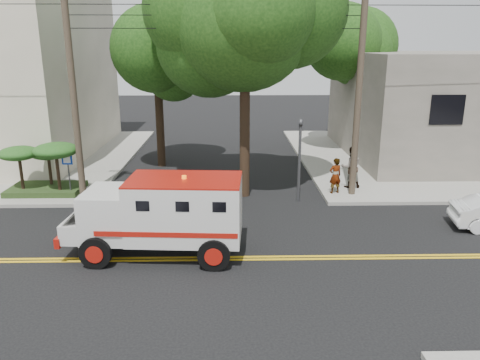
{
  "coord_description": "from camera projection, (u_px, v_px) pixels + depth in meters",
  "views": [
    {
      "loc": [
        0.86,
        -13.64,
        6.58
      ],
      "look_at": [
        1.23,
        3.49,
        1.6
      ],
      "focal_mm": 35.0,
      "sensor_mm": 36.0,
      "label": 1
    }
  ],
  "objects": [
    {
      "name": "palm_planter",
      "position": [
        43.0,
        160.0,
        20.66
      ],
      "size": [
        3.52,
        2.63,
        2.36
      ],
      "color": "#1E3314",
      "rests_on": "sidewalk_nw"
    },
    {
      "name": "tree_main",
      "position": [
        256.0,
        28.0,
        18.91
      ],
      "size": [
        6.08,
        5.7,
        9.85
      ],
      "color": "black",
      "rests_on": "ground"
    },
    {
      "name": "sidewalk_ne",
      "position": [
        440.0,
        157.0,
        28.13
      ],
      "size": [
        17.0,
        17.0,
        0.15
      ],
      "primitive_type": "cube",
      "color": "gray",
      "rests_on": "ground"
    },
    {
      "name": "pedestrian_a",
      "position": [
        335.0,
        176.0,
        20.81
      ],
      "size": [
        0.68,
        0.55,
        1.62
      ],
      "primitive_type": "imported",
      "rotation": [
        0.0,
        0.0,
        3.46
      ],
      "color": "gray",
      "rests_on": "sidewalk_ne"
    },
    {
      "name": "traffic_signal",
      "position": [
        300.0,
        152.0,
        19.75
      ],
      "size": [
        0.15,
        0.18,
        3.6
      ],
      "color": "#3F3F42",
      "rests_on": "ground"
    },
    {
      "name": "armored_truck",
      "position": [
        162.0,
        212.0,
        14.82
      ],
      "size": [
        5.79,
        2.6,
        2.58
      ],
      "rotation": [
        0.0,
        0.0,
        -0.06
      ],
      "color": "silver",
      "rests_on": "ground"
    },
    {
      "name": "ground",
      "position": [
        204.0,
        259.0,
        14.92
      ],
      "size": [
        100.0,
        100.0,
        0.0
      ],
      "primitive_type": "plane",
      "color": "black",
      "rests_on": "ground"
    },
    {
      "name": "utility_pole_right",
      "position": [
        358.0,
        96.0,
        19.74
      ],
      "size": [
        0.28,
        0.28,
        9.0
      ],
      "primitive_type": "cylinder",
      "color": "#382D23",
      "rests_on": "ground"
    },
    {
      "name": "building_right",
      "position": [
        467.0,
        104.0,
        27.79
      ],
      "size": [
        14.0,
        12.0,
        6.0
      ],
      "primitive_type": "cube",
      "color": "#645F55",
      "rests_on": "sidewalk_ne"
    },
    {
      "name": "accessibility_sign",
      "position": [
        68.0,
        169.0,
        20.33
      ],
      "size": [
        0.45,
        0.1,
        2.02
      ],
      "color": "#3F3F42",
      "rests_on": "ground"
    },
    {
      "name": "utility_pole_left",
      "position": [
        74.0,
        97.0,
        19.31
      ],
      "size": [
        0.28,
        0.28,
        9.0
      ],
      "primitive_type": "cylinder",
      "color": "#382D23",
      "rests_on": "ground"
    },
    {
      "name": "pedestrian_b",
      "position": [
        351.0,
        167.0,
        21.64
      ],
      "size": [
        0.97,
        0.77,
        1.93
      ],
      "primitive_type": "imported",
      "rotation": [
        0.0,
        0.0,
        3.18
      ],
      "color": "gray",
      "rests_on": "sidewalk_ne"
    },
    {
      "name": "tree_right",
      "position": [
        360.0,
        53.0,
        28.54
      ],
      "size": [
        4.8,
        4.5,
        8.2
      ],
      "color": "black",
      "rests_on": "ground"
    },
    {
      "name": "tree_left",
      "position": [
        162.0,
        61.0,
        24.58
      ],
      "size": [
        4.48,
        4.2,
        7.7
      ],
      "color": "black",
      "rests_on": "ground"
    }
  ]
}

